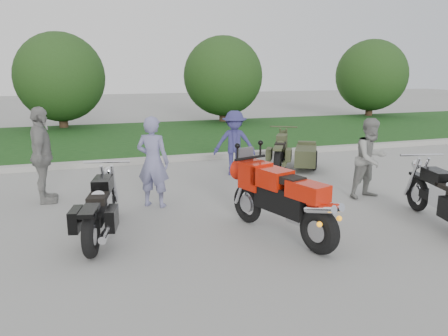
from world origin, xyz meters
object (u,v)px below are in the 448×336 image
object	(u,v)px
person_stripe	(153,162)
person_grey	(371,158)
cruiser_sidecar	(295,154)
sportbike_red	(283,198)
cruiser_left	(100,211)
person_back	(42,155)
person_denim	(234,143)

from	to	relation	value
person_stripe	person_grey	world-z (taller)	person_stripe
cruiser_sidecar	sportbike_red	bearing A→B (deg)	-89.09
cruiser_sidecar	person_stripe	distance (m)	4.45
cruiser_sidecar	person_grey	bearing A→B (deg)	-54.59
cruiser_left	sportbike_red	bearing A→B (deg)	-5.01
cruiser_left	person_back	world-z (taller)	person_back
cruiser_left	person_back	size ratio (longest dim) A/B	1.19
sportbike_red	person_grey	world-z (taller)	person_grey
person_back	person_stripe	bearing A→B (deg)	-114.53
person_grey	person_back	bearing A→B (deg)	155.80
person_stripe	person_back	xyz separation A→B (m)	(-1.97, 0.90, 0.07)
person_denim	sportbike_red	bearing A→B (deg)	-80.40
person_stripe	person_denim	bearing A→B (deg)	-107.27
person_grey	cruiser_left	bearing A→B (deg)	177.17
cruiser_sidecar	person_back	world-z (taller)	person_back
sportbike_red	cruiser_left	distance (m)	2.78
cruiser_sidecar	person_denim	xyz separation A→B (m)	(-1.69, -0.08, 0.39)
sportbike_red	cruiser_sidecar	size ratio (longest dim) A/B	1.10
sportbike_red	person_stripe	xyz separation A→B (m)	(-1.61, 2.18, 0.22)
sportbike_red	person_denim	world-z (taller)	person_denim
sportbike_red	person_back	distance (m)	4.73
cruiser_left	person_denim	world-z (taller)	person_denim
cruiser_left	person_back	xyz separation A→B (m)	(-0.93, 2.24, 0.49)
sportbike_red	person_grey	size ratio (longest dim) A/B	1.38
person_back	cruiser_left	bearing A→B (deg)	-157.28
sportbike_red	cruiser_sidecar	world-z (taller)	sportbike_red
cruiser_left	person_denim	distance (m)	4.64
person_stripe	person_grey	xyz separation A→B (m)	(4.20, -0.78, -0.05)
cruiser_left	person_denim	size ratio (longest dim) A/B	1.41
sportbike_red	person_grey	xyz separation A→B (m)	(2.59, 1.41, 0.17)
cruiser_sidecar	person_back	xyz separation A→B (m)	(-5.93, -1.06, 0.54)
cruiser_sidecar	person_denim	world-z (taller)	person_denim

